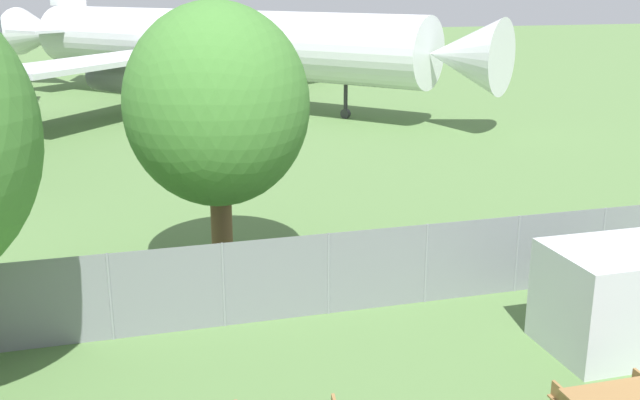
{
  "coord_description": "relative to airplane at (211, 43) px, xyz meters",
  "views": [
    {
      "loc": [
        -7.3,
        -5.75,
        7.81
      ],
      "look_at": [
        -1.92,
        13.37,
        2.0
      ],
      "focal_mm": 42.0,
      "sensor_mm": 36.0,
      "label": 1
    }
  ],
  "objects": [
    {
      "name": "airplane",
      "position": [
        0.0,
        0.0,
        0.0
      ],
      "size": [
        29.07,
        31.87,
        12.23
      ],
      "rotation": [
        0.0,
        0.0,
        -0.84
      ],
      "color": "silver",
      "rests_on": "ground"
    },
    {
      "name": "portable_cabin",
      "position": [
        4.12,
        -36.86,
        -2.84
      ],
      "size": [
        3.76,
        2.34,
        2.32
      ],
      "rotation": [
        0.0,
        0.0,
        0.0
      ],
      "color": "silver",
      "rests_on": "ground"
    },
    {
      "name": "tree_near_hangar",
      "position": [
        -3.98,
        -30.66,
        0.77
      ],
      "size": [
        4.74,
        4.74,
        7.41
      ],
      "color": "brown",
      "rests_on": "ground"
    },
    {
      "name": "perimeter_fence",
      "position": [
        0.72,
        -33.46,
        -2.97
      ],
      "size": [
        56.07,
        0.07,
        2.07
      ],
      "color": "gray",
      "rests_on": "ground"
    }
  ]
}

